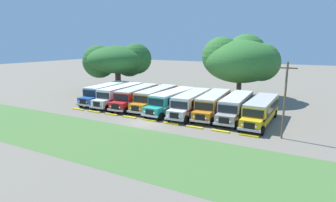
{
  "coord_description": "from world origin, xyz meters",
  "views": [
    {
      "loc": [
        17.72,
        -26.78,
        9.32
      ],
      "look_at": [
        0.0,
        5.67,
        1.6
      ],
      "focal_mm": 29.6,
      "sensor_mm": 36.0,
      "label": 1
    }
  ],
  "objects_px": {
    "parked_bus_slot_8": "(261,109)",
    "utility_pole": "(285,99)",
    "parked_bus_slot_5": "(191,102)",
    "secondary_tree": "(119,60)",
    "parked_bus_slot_1": "(121,94)",
    "parked_bus_slot_3": "(156,97)",
    "parked_bus_slot_4": "(172,100)",
    "broad_shade_tree": "(241,59)",
    "parked_bus_slot_0": "(107,92)",
    "parked_bus_slot_2": "(137,96)",
    "parked_bus_slot_6": "(213,103)",
    "parked_bus_slot_7": "(236,106)"
  },
  "relations": [
    {
      "from": "parked_bus_slot_8",
      "to": "utility_pole",
      "type": "relative_size",
      "value": 1.42
    },
    {
      "from": "parked_bus_slot_5",
      "to": "secondary_tree",
      "type": "relative_size",
      "value": 0.83
    },
    {
      "from": "parked_bus_slot_1",
      "to": "parked_bus_slot_3",
      "type": "bearing_deg",
      "value": 90.78
    },
    {
      "from": "parked_bus_slot_3",
      "to": "parked_bus_slot_5",
      "type": "bearing_deg",
      "value": 80.18
    },
    {
      "from": "parked_bus_slot_4",
      "to": "broad_shade_tree",
      "type": "height_order",
      "value": "broad_shade_tree"
    },
    {
      "from": "parked_bus_slot_4",
      "to": "parked_bus_slot_5",
      "type": "distance_m",
      "value": 2.88
    },
    {
      "from": "parked_bus_slot_0",
      "to": "parked_bus_slot_2",
      "type": "relative_size",
      "value": 1.0
    },
    {
      "from": "parked_bus_slot_0",
      "to": "broad_shade_tree",
      "type": "xyz_separation_m",
      "value": [
        18.23,
        12.95,
        5.08
      ]
    },
    {
      "from": "parked_bus_slot_1",
      "to": "parked_bus_slot_4",
      "type": "xyz_separation_m",
      "value": [
        9.3,
        -0.27,
        0.0
      ]
    },
    {
      "from": "parked_bus_slot_6",
      "to": "secondary_tree",
      "type": "bearing_deg",
      "value": -116.01
    },
    {
      "from": "parked_bus_slot_0",
      "to": "broad_shade_tree",
      "type": "distance_m",
      "value": 22.93
    },
    {
      "from": "utility_pole",
      "to": "parked_bus_slot_7",
      "type": "bearing_deg",
      "value": 137.8
    },
    {
      "from": "parked_bus_slot_5",
      "to": "secondary_tree",
      "type": "bearing_deg",
      "value": -119.52
    },
    {
      "from": "parked_bus_slot_0",
      "to": "parked_bus_slot_1",
      "type": "relative_size",
      "value": 1.0
    },
    {
      "from": "parked_bus_slot_5",
      "to": "parked_bus_slot_8",
      "type": "distance_m",
      "value": 9.03
    },
    {
      "from": "parked_bus_slot_3",
      "to": "utility_pole",
      "type": "height_order",
      "value": "utility_pole"
    },
    {
      "from": "parked_bus_slot_8",
      "to": "broad_shade_tree",
      "type": "distance_m",
      "value": 15.65
    },
    {
      "from": "parked_bus_slot_1",
      "to": "parked_bus_slot_7",
      "type": "xyz_separation_m",
      "value": [
        18.03,
        0.45,
        0.0
      ]
    },
    {
      "from": "parked_bus_slot_3",
      "to": "parked_bus_slot_5",
      "type": "relative_size",
      "value": 1.0
    },
    {
      "from": "parked_bus_slot_5",
      "to": "parked_bus_slot_7",
      "type": "distance_m",
      "value": 5.9
    },
    {
      "from": "parked_bus_slot_5",
      "to": "secondary_tree",
      "type": "distance_m",
      "value": 22.48
    },
    {
      "from": "parked_bus_slot_7",
      "to": "parked_bus_slot_8",
      "type": "distance_m",
      "value": 3.24
    },
    {
      "from": "parked_bus_slot_1",
      "to": "parked_bus_slot_6",
      "type": "relative_size",
      "value": 1.0
    },
    {
      "from": "parked_bus_slot_0",
      "to": "secondary_tree",
      "type": "distance_m",
      "value": 11.04
    },
    {
      "from": "parked_bus_slot_8",
      "to": "utility_pole",
      "type": "height_order",
      "value": "utility_pole"
    },
    {
      "from": "parked_bus_slot_0",
      "to": "parked_bus_slot_4",
      "type": "bearing_deg",
      "value": 82.77
    },
    {
      "from": "parked_bus_slot_3",
      "to": "parked_bus_slot_2",
      "type": "bearing_deg",
      "value": -84.67
    },
    {
      "from": "broad_shade_tree",
      "to": "parked_bus_slot_0",
      "type": "bearing_deg",
      "value": -144.61
    },
    {
      "from": "utility_pole",
      "to": "parked_bus_slot_0",
      "type": "bearing_deg",
      "value": 168.57
    },
    {
      "from": "parked_bus_slot_3",
      "to": "parked_bus_slot_8",
      "type": "bearing_deg",
      "value": 84.71
    },
    {
      "from": "secondary_tree",
      "to": "parked_bus_slot_0",
      "type": "bearing_deg",
      "value": -62.98
    },
    {
      "from": "parked_bus_slot_4",
      "to": "parked_bus_slot_7",
      "type": "bearing_deg",
      "value": 96.32
    },
    {
      "from": "parked_bus_slot_4",
      "to": "parked_bus_slot_6",
      "type": "relative_size",
      "value": 0.99
    },
    {
      "from": "parked_bus_slot_0",
      "to": "parked_bus_slot_4",
      "type": "height_order",
      "value": "same"
    },
    {
      "from": "parked_bus_slot_0",
      "to": "parked_bus_slot_7",
      "type": "relative_size",
      "value": 1.01
    },
    {
      "from": "parked_bus_slot_6",
      "to": "parked_bus_slot_7",
      "type": "bearing_deg",
      "value": 85.68
    },
    {
      "from": "parked_bus_slot_2",
      "to": "parked_bus_slot_4",
      "type": "height_order",
      "value": "same"
    },
    {
      "from": "utility_pole",
      "to": "parked_bus_slot_3",
      "type": "bearing_deg",
      "value": 162.8
    },
    {
      "from": "parked_bus_slot_4",
      "to": "parked_bus_slot_0",
      "type": "bearing_deg",
      "value": -91.33
    },
    {
      "from": "parked_bus_slot_7",
      "to": "broad_shade_tree",
      "type": "xyz_separation_m",
      "value": [
        -2.85,
        12.88,
        5.08
      ]
    },
    {
      "from": "parked_bus_slot_2",
      "to": "secondary_tree",
      "type": "bearing_deg",
      "value": -136.24
    },
    {
      "from": "parked_bus_slot_5",
      "to": "utility_pole",
      "type": "xyz_separation_m",
      "value": [
        12.0,
        -4.84,
        2.48
      ]
    },
    {
      "from": "parked_bus_slot_6",
      "to": "utility_pole",
      "type": "height_order",
      "value": "utility_pole"
    },
    {
      "from": "secondary_tree",
      "to": "parked_bus_slot_1",
      "type": "bearing_deg",
      "value": -50.84
    },
    {
      "from": "secondary_tree",
      "to": "parked_bus_slot_4",
      "type": "bearing_deg",
      "value": -29.63
    },
    {
      "from": "parked_bus_slot_3",
      "to": "broad_shade_tree",
      "type": "distance_m",
      "value": 16.51
    },
    {
      "from": "parked_bus_slot_0",
      "to": "parked_bus_slot_3",
      "type": "height_order",
      "value": "same"
    },
    {
      "from": "parked_bus_slot_6",
      "to": "parked_bus_slot_7",
      "type": "relative_size",
      "value": 1.01
    },
    {
      "from": "broad_shade_tree",
      "to": "utility_pole",
      "type": "height_order",
      "value": "broad_shade_tree"
    },
    {
      "from": "parked_bus_slot_3",
      "to": "parked_bus_slot_7",
      "type": "distance_m",
      "value": 11.83
    }
  ]
}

